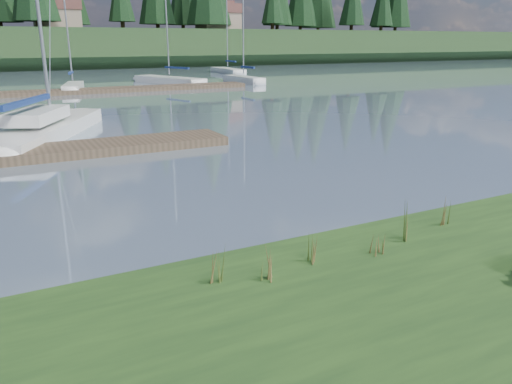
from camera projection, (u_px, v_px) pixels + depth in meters
ground at (48, 95)px, 35.20m from camera, size 200.00×200.00×0.00m
ridge at (14, 49)px, 70.98m from camera, size 200.00×20.00×5.00m
sailboat_main at (51, 124)px, 20.26m from camera, size 6.19×9.77×14.20m
dock_far at (77, 91)px, 36.04m from camera, size 26.00×2.20×0.30m
sailboat_bg_2 at (74, 86)px, 38.08m from camera, size 2.44×5.92×8.97m
sailboat_bg_3 at (164, 79)px, 44.81m from camera, size 4.86×9.09×13.17m
sailboat_bg_4 at (241, 79)px, 45.51m from camera, size 1.66×6.40×9.53m
sailboat_bg_5 at (225, 70)px, 58.62m from camera, size 1.86×8.11×11.51m
weed_0 at (268, 266)px, 7.17m from camera, size 0.17×0.14×0.54m
weed_1 at (312, 248)px, 7.74m from camera, size 0.17×0.14×0.57m
weed_2 at (406, 223)px, 8.57m from camera, size 0.17×0.14×0.77m
weed_3 at (218, 265)px, 7.13m from camera, size 0.17×0.14×0.61m
weed_4 at (378, 244)px, 8.08m from camera, size 0.17×0.14×0.39m
weed_5 at (445, 212)px, 9.32m from camera, size 0.17×0.14×0.60m
mud_lip at (248, 265)px, 8.36m from camera, size 60.00×0.50×0.14m
house_1 at (56, 14)px, 70.52m from camera, size 6.30×5.30×4.65m
house_2 at (218, 17)px, 79.41m from camera, size 6.30×5.30×4.65m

